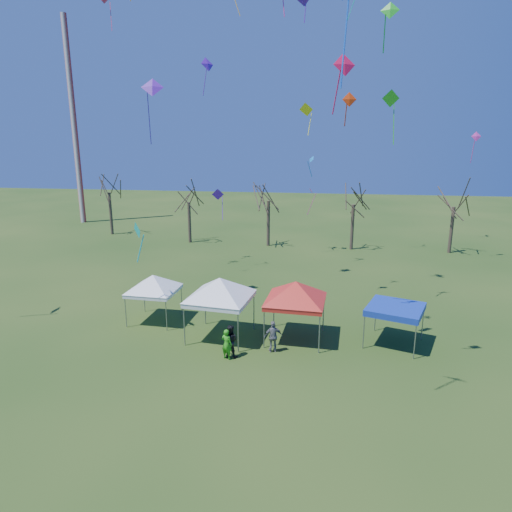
{
  "coord_description": "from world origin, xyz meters",
  "views": [
    {
      "loc": [
        3.1,
        -21.12,
        10.95
      ],
      "look_at": [
        -0.47,
        3.0,
        4.52
      ],
      "focal_mm": 32.0,
      "sensor_mm": 36.0,
      "label": 1
    }
  ],
  "objects": [
    {
      "name": "ground",
      "position": [
        0.0,
        0.0,
        0.0
      ],
      "size": [
        140.0,
        140.0,
        0.0
      ],
      "primitive_type": "plane",
      "color": "#204014",
      "rests_on": "ground"
    },
    {
      "name": "radio_mast",
      "position": [
        -28.0,
        34.0,
        12.5
      ],
      "size": [
        0.7,
        0.7,
        25.0
      ],
      "primitive_type": "cylinder",
      "color": "silver",
      "rests_on": "ground"
    },
    {
      "name": "tree_0",
      "position": [
        -20.85,
        27.38,
        6.49
      ],
      "size": [
        3.83,
        3.83,
        8.44
      ],
      "color": "#3D2D21",
      "rests_on": "ground"
    },
    {
      "name": "tree_1",
      "position": [
        -10.77,
        24.65,
        5.79
      ],
      "size": [
        3.42,
        3.42,
        7.54
      ],
      "color": "#3D2D21",
      "rests_on": "ground"
    },
    {
      "name": "tree_2",
      "position": [
        -2.37,
        24.38,
        6.29
      ],
      "size": [
        3.71,
        3.71,
        8.18
      ],
      "color": "#3D2D21",
      "rests_on": "ground"
    },
    {
      "name": "tree_3",
      "position": [
        6.03,
        24.04,
        6.08
      ],
      "size": [
        3.59,
        3.59,
        7.91
      ],
      "color": "#3D2D21",
      "rests_on": "ground"
    },
    {
      "name": "tree_4",
      "position": [
        15.36,
        24.0,
        6.06
      ],
      "size": [
        3.58,
        3.58,
        7.89
      ],
      "color": "#3D2D21",
      "rests_on": "ground"
    },
    {
      "name": "tent_white_west",
      "position": [
        -6.81,
        3.71,
        2.72
      ],
      "size": [
        3.83,
        3.83,
        3.38
      ],
      "rotation": [
        0.0,
        0.0,
        -0.05
      ],
      "color": "gray",
      "rests_on": "ground"
    },
    {
      "name": "tent_white_mid",
      "position": [
        -2.32,
        1.97,
        3.25
      ],
      "size": [
        4.54,
        4.54,
        4.03
      ],
      "rotation": [
        0.0,
        0.0,
        -0.12
      ],
      "color": "gray",
      "rests_on": "ground"
    },
    {
      "name": "tent_red",
      "position": [
        1.81,
        2.35,
        3.13
      ],
      "size": [
        4.39,
        4.39,
        3.88
      ],
      "rotation": [
        0.0,
        0.0,
        -0.07
      ],
      "color": "gray",
      "rests_on": "ground"
    },
    {
      "name": "tent_blue",
      "position": [
        7.12,
        2.48,
        2.01
      ],
      "size": [
        3.53,
        3.53,
        2.18
      ],
      "rotation": [
        0.0,
        0.0,
        -0.34
      ],
      "color": "gray",
      "rests_on": "ground"
    },
    {
      "name": "person_grey",
      "position": [
        0.79,
        0.63,
        0.85
      ],
      "size": [
        1.07,
        0.71,
        1.69
      ],
      "primitive_type": "imported",
      "rotation": [
        0.0,
        0.0,
        3.47
      ],
      "color": "slate",
      "rests_on": "ground"
    },
    {
      "name": "person_dark",
      "position": [
        -1.33,
        -0.24,
        0.86
      ],
      "size": [
        0.92,
        0.77,
        1.72
      ],
      "primitive_type": "imported",
      "rotation": [
        0.0,
        0.0,
        2.99
      ],
      "color": "black",
      "rests_on": "ground"
    },
    {
      "name": "person_green",
      "position": [
        -1.44,
        -0.5,
        0.8
      ],
      "size": [
        0.68,
        0.56,
        1.6
      ],
      "primitive_type": "imported",
      "rotation": [
        0.0,
        0.0,
        2.79
      ],
      "color": "green",
      "rests_on": "ground"
    },
    {
      "name": "kite_9",
      "position": [
        5.35,
        -1.36,
        15.55
      ],
      "size": [
        0.75,
        0.41,
        1.85
      ],
      "rotation": [
        0.0,
        0.0,
        6.18
      ],
      "color": "green",
      "rests_on": "ground"
    },
    {
      "name": "kite_12",
      "position": [
        15.72,
        21.04,
        10.85
      ],
      "size": [
        0.87,
        0.4,
        2.66
      ],
      "rotation": [
        0.0,
        0.0,
        0.15
      ],
      "color": "#F837B7",
      "rests_on": "ground"
    },
    {
      "name": "kite_19",
      "position": [
        1.86,
        22.01,
        8.83
      ],
      "size": [
        0.75,
        0.86,
        1.97
      ],
      "rotation": [
        0.0,
        0.0,
        5.24
      ],
      "color": "blue",
      "rests_on": "ground"
    },
    {
      "name": "kite_22",
      "position": [
        1.96,
        21.98,
        5.88
      ],
      "size": [
        0.81,
        0.89,
        2.57
      ],
      "rotation": [
        0.0,
        0.0,
        1.77
      ],
      "color": "#F63688",
      "rests_on": "ground"
    },
    {
      "name": "kite_8",
      "position": [
        -7.47,
        7.07,
        13.81
      ],
      "size": [
        1.56,
        1.23,
        4.0
      ],
      "rotation": [
        0.0,
        0.0,
        0.27
      ],
      "color": "#5517A4",
      "rests_on": "ground"
    },
    {
      "name": "kite_2",
      "position": [
        -7.63,
        21.59,
        17.17
      ],
      "size": [
        1.31,
        1.42,
        3.36
      ],
      "rotation": [
        0.0,
        0.0,
        0.89
      ],
      "color": "#661CC6",
      "rests_on": "ground"
    },
    {
      "name": "kite_11",
      "position": [
        1.5,
        16.98,
        12.98
      ],
      "size": [
        1.3,
        0.97,
        2.56
      ],
      "rotation": [
        0.0,
        0.0,
        2.8
      ],
      "color": "yellow",
      "rests_on": "ground"
    },
    {
      "name": "kite_13",
      "position": [
        -6.09,
        18.09,
        5.96
      ],
      "size": [
        1.14,
        0.78,
        2.77
      ],
      "rotation": [
        0.0,
        0.0,
        3.33
      ],
      "color": "#5F1BC2",
      "rests_on": "ground"
    },
    {
      "name": "kite_25",
      "position": [
        4.08,
        0.62,
        12.48
      ],
      "size": [
        0.67,
        0.32,
        1.49
      ],
      "rotation": [
        0.0,
        0.0,
        0.17
      ],
      "color": "red",
      "rests_on": "ground"
    },
    {
      "name": "kite_27",
      "position": [
        3.81,
        1.02,
        14.0
      ],
      "size": [
        1.15,
        0.87,
        2.65
      ],
      "rotation": [
        0.0,
        0.0,
        0.41
      ],
      "color": "#E01541",
      "rests_on": "ground"
    },
    {
      "name": "kite_17",
      "position": [
        6.86,
        8.34,
        13.06
      ],
      "size": [
        1.05,
        0.62,
        3.2
      ],
      "rotation": [
        0.0,
        0.0,
        3.24
      ],
      "color": "green",
      "rests_on": "ground"
    },
    {
      "name": "kite_1",
      "position": [
        -6.83,
        2.01,
        5.97
      ],
      "size": [
        0.83,
        0.88,
        2.21
      ],
      "rotation": [
        0.0,
        0.0,
        2.31
      ],
      "color": "#0CBEBF",
      "rests_on": "ground"
    }
  ]
}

